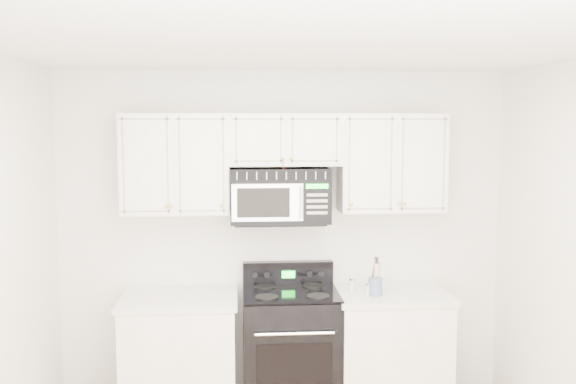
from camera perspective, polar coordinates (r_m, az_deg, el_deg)
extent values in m
cube|color=white|center=(3.30, 1.84, 13.14)|extent=(3.50, 3.50, 0.01)
cube|color=white|center=(5.10, -0.40, -4.00)|extent=(3.50, 0.01, 2.60)
cube|color=white|center=(5.03, -9.55, -14.41)|extent=(0.82, 0.63, 0.88)
cube|color=silver|center=(4.89, -9.65, -9.35)|extent=(0.86, 0.65, 0.04)
cube|color=white|center=(5.14, 9.07, -13.92)|extent=(0.82, 0.63, 0.88)
cube|color=silver|center=(5.01, 9.16, -8.97)|extent=(0.86, 0.65, 0.04)
cube|color=black|center=(5.03, 0.24, -14.08)|extent=(0.71, 0.61, 0.92)
cube|color=black|center=(4.74, 0.57, -15.48)|extent=(0.54, 0.01, 0.38)
cylinder|color=white|center=(4.63, 0.60, -12.49)|extent=(0.56, 0.02, 0.02)
cube|color=black|center=(4.89, 0.24, -8.96)|extent=(0.71, 0.61, 0.02)
cube|color=black|center=(5.12, 0.00, -7.23)|extent=(0.71, 0.08, 0.19)
cube|color=#0DD821|center=(5.08, 0.04, -7.35)|extent=(0.10, 0.00, 0.06)
cube|color=white|center=(4.87, -9.93, 2.48)|extent=(0.80, 0.33, 0.75)
cube|color=white|center=(4.99, 9.17, 2.58)|extent=(0.80, 0.33, 0.75)
cube|color=white|center=(4.86, -0.27, 4.69)|extent=(0.84, 0.33, 0.39)
sphere|color=#D8B854|center=(4.72, -10.32, -1.24)|extent=(0.03, 0.03, 0.03)
sphere|color=#D8B854|center=(4.69, -5.95, -1.21)|extent=(0.03, 0.03, 0.03)
sphere|color=#D8B854|center=(4.77, 5.67, -1.10)|extent=(0.03, 0.03, 0.03)
sphere|color=#D8B854|center=(4.84, 9.86, -1.04)|extent=(0.03, 0.03, 0.03)
sphere|color=#D8B854|center=(4.67, -0.46, 2.98)|extent=(0.03, 0.03, 0.03)
sphere|color=#D8B854|center=(4.68, 0.27, 2.98)|extent=(0.03, 0.03, 0.03)
cylinder|color=red|center=(4.68, -0.42, 2.28)|extent=(0.00, 0.00, 0.11)
sphere|color=#D8B854|center=(4.68, -0.42, 1.51)|extent=(0.04, 0.04, 0.04)
cube|color=black|center=(4.86, -0.74, -0.26)|extent=(0.75, 0.37, 0.41)
cube|color=#A09A87|center=(4.67, -0.59, 1.47)|extent=(0.73, 0.01, 0.07)
cube|color=silver|center=(4.67, -1.83, -0.95)|extent=(0.52, 0.01, 0.27)
cube|color=black|center=(4.66, -2.20, -0.96)|extent=(0.38, 0.01, 0.22)
cube|color=black|center=(4.70, 2.59, -0.90)|extent=(0.20, 0.01, 0.27)
cube|color=#0DD821|center=(4.68, 2.61, 0.52)|extent=(0.16, 0.00, 0.03)
cylinder|color=white|center=(4.65, 1.22, -0.97)|extent=(0.02, 0.02, 0.24)
cylinder|color=slate|center=(4.87, 7.76, -8.32)|extent=(0.11, 0.11, 0.13)
cylinder|color=#B57245|center=(4.86, 8.12, -7.52)|extent=(0.01, 0.01, 0.23)
cylinder|color=black|center=(4.87, 7.54, -7.37)|extent=(0.01, 0.01, 0.25)
cylinder|color=#B57245|center=(4.82, 7.68, -7.40)|extent=(0.01, 0.01, 0.27)
cylinder|color=#BEBEBE|center=(4.87, 7.14, -8.65)|extent=(0.04, 0.04, 0.08)
cylinder|color=white|center=(4.86, 7.15, -8.12)|extent=(0.04, 0.04, 0.01)
cylinder|color=#BEBEBE|center=(4.95, 5.72, -8.31)|extent=(0.04, 0.04, 0.09)
cylinder|color=white|center=(4.94, 5.72, -7.71)|extent=(0.04, 0.04, 0.02)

